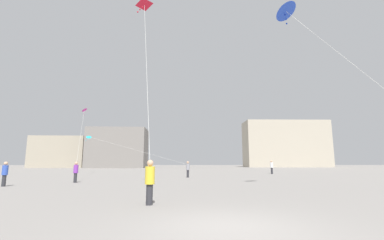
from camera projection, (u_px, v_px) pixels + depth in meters
ground_plane at (229, 227)px, 6.17m from camera, size 300.00×300.00×0.00m
person_in_grey at (188, 169)px, 26.62m from camera, size 0.36×0.36×1.64m
person_in_blue at (5, 173)px, 16.70m from camera, size 0.34×0.34×1.58m
person_in_yellow at (150, 180)px, 9.47m from camera, size 0.35×0.35×1.62m
person_in_purple at (76, 171)px, 19.81m from camera, size 0.34×0.34×1.57m
person_in_white at (272, 166)px, 34.78m from camera, size 0.39×0.39×1.80m
kite_cobalt_diamond at (286, 11)px, 15.63m from camera, size 7.49×4.46×9.77m
kite_crimson_delta at (144, 9)px, 16.99m from camera, size 1.85×6.53×10.95m
kite_cyan_diamond at (91, 138)px, 39.79m from camera, size 15.56×14.38×4.46m
kite_magenta_diamond at (84, 111)px, 32.77m from camera, size 4.67×13.07×7.21m
building_left_hall at (63, 152)px, 79.55m from camera, size 15.83×11.41×9.26m
building_centre_hall at (118, 148)px, 75.27m from camera, size 16.22×10.35×11.31m
building_right_hall at (285, 144)px, 87.89m from camera, size 27.78×10.50×15.41m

